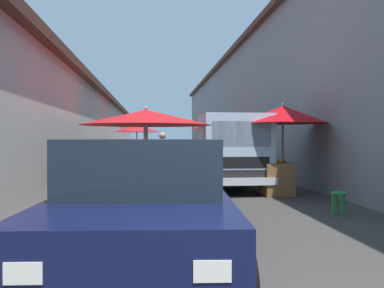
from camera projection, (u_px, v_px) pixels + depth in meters
ground at (179, 174)px, 15.33m from camera, size 90.00×90.00×0.00m
building_left_whitewash at (21, 129)px, 16.82m from camera, size 49.80×7.50×3.65m
building_right_concrete at (318, 102)px, 18.23m from camera, size 49.80×7.50×6.32m
fruit_stall_near_left at (282, 126)px, 9.88m from camera, size 2.28×2.28×2.38m
fruit_stall_far_left at (144, 132)px, 7.63m from camera, size 2.65×2.65×2.10m
fruit_stall_near_right at (136, 135)px, 18.07m from camera, size 2.27×2.27×2.17m
fruit_stall_far_right at (219, 129)px, 18.83m from camera, size 2.70×2.70×2.42m
fruit_stall_mid_lane at (145, 123)px, 10.86m from camera, size 2.88×2.88×2.34m
hatchback_car at (146, 201)px, 4.34m from camera, size 4.02×2.15×1.45m
delivery_truck at (229, 153)px, 10.70m from camera, size 4.93×2.00×2.08m
vendor_by_crates at (247, 155)px, 13.52m from camera, size 0.34×0.58×1.51m
vendor_in_shade at (162, 153)px, 12.52m from camera, size 0.61×0.37×1.65m
parked_scooter at (140, 161)px, 16.77m from camera, size 1.67×0.57×1.14m
plastic_stool at (339, 198)px, 7.22m from camera, size 0.30×0.30×0.43m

